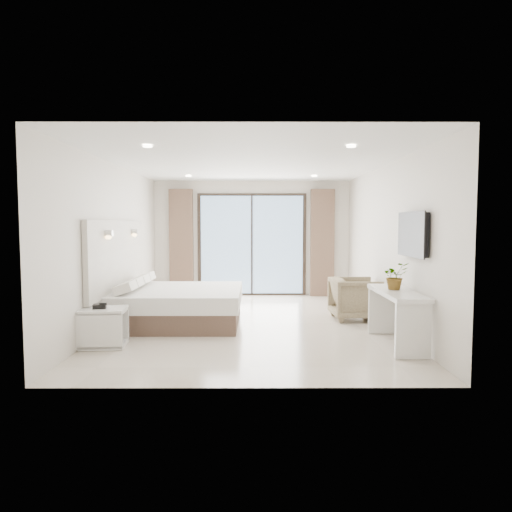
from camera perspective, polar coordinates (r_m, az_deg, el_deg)
The scene contains 8 objects.
ground at distance 7.88m, azimuth -0.66°, elevation -8.37°, with size 6.20×6.20×0.00m, color beige.
room_shell at distance 8.42m, azimuth -1.98°, elevation 3.27°, with size 4.62×6.22×2.72m.
bed at distance 7.94m, azimuth -9.77°, elevation -6.05°, with size 2.12×2.02×0.73m.
nightstand at distance 6.69m, azimuth -18.47°, elevation -8.47°, with size 0.62×0.52×0.53m.
phone at distance 6.62m, azimuth -18.96°, elevation -5.98°, with size 0.17×0.13×0.06m, color black.
console_desk at distance 6.65m, azimuth 17.19°, elevation -5.99°, with size 0.46×1.48×0.77m.
plant at distance 6.70m, azimuth 16.98°, elevation -2.76°, with size 0.35×0.38×0.30m, color #33662D.
armchair at distance 8.30m, azimuth 12.28°, elevation -4.96°, with size 0.79×0.74×0.82m, color #91855F.
Camera 1 is at (0.07, -7.69, 1.69)m, focal length 32.00 mm.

